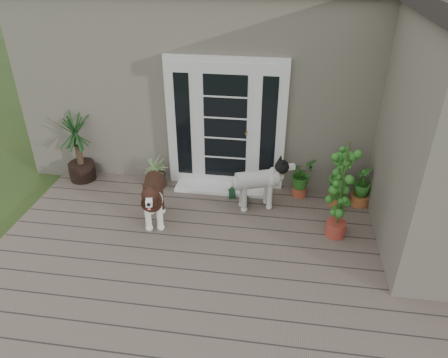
# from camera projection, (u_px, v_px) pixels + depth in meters

# --- Properties ---
(deck) EXTENTS (6.20, 4.60, 0.12)m
(deck) POSITION_uv_depth(u_px,v_px,m) (216.00, 276.00, 5.34)
(deck) COLOR #6B5B4C
(deck) RESTS_ON ground
(house_main) EXTENTS (7.40, 4.00, 3.10)m
(house_main) POSITION_uv_depth(u_px,v_px,m) (251.00, 68.00, 8.23)
(house_main) COLOR #665E54
(house_main) RESTS_ON ground
(door_unit) EXTENTS (1.90, 0.14, 2.15)m
(door_unit) POSITION_uv_depth(u_px,v_px,m) (226.00, 125.00, 6.68)
(door_unit) COLOR white
(door_unit) RESTS_ON deck
(door_step) EXTENTS (1.60, 0.40, 0.05)m
(door_step) POSITION_uv_depth(u_px,v_px,m) (224.00, 188.00, 7.03)
(door_step) COLOR white
(door_step) RESTS_ON deck
(brindle_dog) EXTENTS (0.59, 0.99, 0.77)m
(brindle_dog) POSITION_uv_depth(u_px,v_px,m) (154.00, 199.00, 6.07)
(brindle_dog) COLOR #371F14
(brindle_dog) RESTS_ON deck
(white_dog) EXTENTS (0.94, 0.64, 0.72)m
(white_dog) POSITION_uv_depth(u_px,v_px,m) (256.00, 187.00, 6.41)
(white_dog) COLOR white
(white_dog) RESTS_ON deck
(spider_plant) EXTENTS (0.63, 0.63, 0.57)m
(spider_plant) POSITION_uv_depth(u_px,v_px,m) (156.00, 171.00, 7.01)
(spider_plant) COLOR #A1B26D
(spider_plant) RESTS_ON deck
(yucca) EXTENTS (1.09, 1.09, 1.20)m
(yucca) POSITION_uv_depth(u_px,v_px,m) (78.00, 147.00, 7.06)
(yucca) COLOR black
(yucca) RESTS_ON deck
(herb_a) EXTENTS (0.60, 0.60, 0.56)m
(herb_a) POSITION_uv_depth(u_px,v_px,m) (300.00, 180.00, 6.75)
(herb_a) COLOR #185618
(herb_a) RESTS_ON deck
(herb_b) EXTENTS (0.51, 0.51, 0.69)m
(herb_b) POSITION_uv_depth(u_px,v_px,m) (338.00, 185.00, 6.49)
(herb_b) COLOR #1B5F1F
(herb_b) RESTS_ON deck
(herb_c) EXTENTS (0.38, 0.38, 0.52)m
(herb_c) POSITION_uv_depth(u_px,v_px,m) (361.00, 190.00, 6.54)
(herb_c) COLOR #19571E
(herb_c) RESTS_ON deck
(sapling) EXTENTS (0.55, 0.55, 1.51)m
(sapling) POSITION_uv_depth(u_px,v_px,m) (342.00, 189.00, 5.61)
(sapling) COLOR #2C651C
(sapling) RESTS_ON deck
(clog_left) EXTENTS (0.20, 0.33, 0.09)m
(clog_left) POSITION_uv_depth(u_px,v_px,m) (232.00, 192.00, 6.88)
(clog_left) COLOR #15351D
(clog_left) RESTS_ON deck
(clog_right) EXTENTS (0.13, 0.27, 0.08)m
(clog_right) POSITION_uv_depth(u_px,v_px,m) (245.00, 201.00, 6.66)
(clog_right) COLOR #153416
(clog_right) RESTS_ON deck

